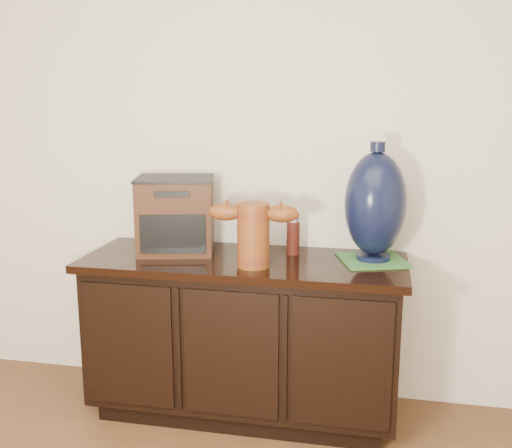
% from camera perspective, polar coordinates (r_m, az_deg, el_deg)
% --- Properties ---
extents(sideboard, '(1.46, 0.56, 0.75)m').
position_cam_1_polar(sideboard, '(2.84, -1.16, -10.49)').
color(sideboard, black).
rests_on(sideboard, ground).
extents(terracotta_vessel, '(0.39, 0.15, 0.28)m').
position_cam_1_polar(terracotta_vessel, '(2.55, -0.26, -0.68)').
color(terracotta_vessel, brown).
rests_on(terracotta_vessel, sideboard).
extents(tv_radio, '(0.41, 0.36, 0.35)m').
position_cam_1_polar(tv_radio, '(2.82, -7.67, 0.86)').
color(tv_radio, '#361C0D').
rests_on(tv_radio, sideboard).
extents(green_mat, '(0.35, 0.35, 0.01)m').
position_cam_1_polar(green_mat, '(2.73, 11.07, -3.38)').
color(green_mat, '#346C30').
rests_on(green_mat, sideboard).
extents(lamp_base, '(0.34, 0.34, 0.52)m').
position_cam_1_polar(lamp_base, '(2.67, 11.29, 1.84)').
color(lamp_base, black).
rests_on(lamp_base, green_mat).
extents(spray_can, '(0.06, 0.06, 0.18)m').
position_cam_1_polar(spray_can, '(2.78, 3.56, -1.10)').
color(spray_can, '#601A10').
rests_on(spray_can, sideboard).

